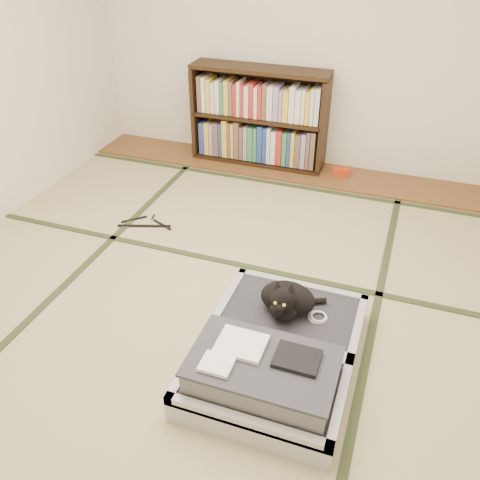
% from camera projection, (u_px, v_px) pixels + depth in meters
% --- Properties ---
extents(floor, '(4.50, 4.50, 0.00)m').
position_uv_depth(floor, '(215.00, 299.00, 3.29)').
color(floor, tan).
rests_on(floor, ground).
extents(wood_strip, '(4.00, 0.50, 0.02)m').
position_uv_depth(wood_strip, '(293.00, 170.00, 4.86)').
color(wood_strip, brown).
rests_on(wood_strip, ground).
extents(red_item, '(0.16, 0.11, 0.07)m').
position_uv_depth(red_item, '(341.00, 172.00, 4.73)').
color(red_item, '#AF2E0E').
rests_on(red_item, wood_strip).
extents(room_shell, '(4.50, 4.50, 4.50)m').
position_uv_depth(room_shell, '(206.00, 69.00, 2.48)').
color(room_shell, white).
rests_on(room_shell, ground).
extents(tatami_borders, '(4.00, 4.50, 0.01)m').
position_uv_depth(tatami_borders, '(240.00, 257.00, 3.68)').
color(tatami_borders, '#2D381E').
rests_on(tatami_borders, ground).
extents(bookcase, '(1.28, 0.29, 0.92)m').
position_uv_depth(bookcase, '(259.00, 119.00, 4.77)').
color(bookcase, black).
rests_on(bookcase, wood_strip).
extents(suitcase, '(0.82, 1.10, 0.32)m').
position_uv_depth(suitcase, '(275.00, 355.00, 2.72)').
color(suitcase, '#B1B1B6').
rests_on(suitcase, floor).
extents(cat, '(0.37, 0.37, 0.29)m').
position_uv_depth(cat, '(287.00, 300.00, 2.87)').
color(cat, black).
rests_on(cat, suitcase).
extents(cable_coil, '(0.11, 0.11, 0.03)m').
position_uv_depth(cable_coil, '(318.00, 317.00, 2.90)').
color(cable_coil, white).
rests_on(cable_coil, suitcase).
extents(hanger, '(0.43, 0.26, 0.01)m').
position_uv_depth(hanger, '(146.00, 224.00, 4.05)').
color(hanger, black).
rests_on(hanger, floor).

